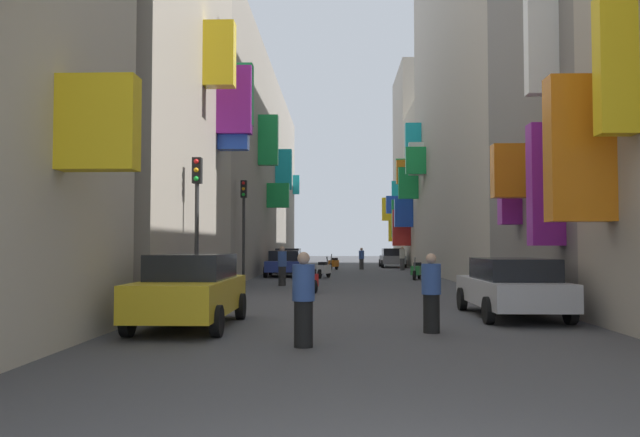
{
  "coord_description": "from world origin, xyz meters",
  "views": [
    {
      "loc": [
        -0.49,
        -3.86,
        1.71
      ],
      "look_at": [
        -1.24,
        21.36,
        2.79
      ],
      "focal_mm": 35.48,
      "sensor_mm": 36.0,
      "label": 1
    }
  ],
  "objects_px": {
    "scooter_white": "(324,269)",
    "traffic_light_near_corner": "(197,204)",
    "parked_car_silver": "(511,286)",
    "pedestrian_mid_street": "(402,258)",
    "pedestrian_far_away": "(304,300)",
    "scooter_orange": "(334,263)",
    "parked_car_yellow": "(191,289)",
    "scooter_red": "(308,280)",
    "parked_car_blue": "(285,263)",
    "parked_car_red": "(288,260)",
    "pedestrian_near_left": "(431,293)",
    "scooter_green": "(417,270)",
    "pedestrian_near_right": "(282,266)",
    "parked_car_grey": "(392,257)",
    "pedestrian_crossing": "(361,259)",
    "traffic_light_far_corner": "(244,214)"
  },
  "relations": [
    {
      "from": "parked_car_silver",
      "to": "pedestrian_mid_street",
      "type": "height_order",
      "value": "pedestrian_mid_street"
    },
    {
      "from": "parked_car_blue",
      "to": "scooter_green",
      "type": "relative_size",
      "value": 2.06
    },
    {
      "from": "traffic_light_far_corner",
      "to": "pedestrian_near_right",
      "type": "bearing_deg",
      "value": -9.22
    },
    {
      "from": "parked_car_grey",
      "to": "scooter_green",
      "type": "relative_size",
      "value": 2.16
    },
    {
      "from": "scooter_white",
      "to": "traffic_light_near_corner",
      "type": "relative_size",
      "value": 0.43
    },
    {
      "from": "parked_car_grey",
      "to": "traffic_light_far_corner",
      "type": "distance_m",
      "value": 24.43
    },
    {
      "from": "pedestrian_mid_street",
      "to": "parked_car_grey",
      "type": "bearing_deg",
      "value": 91.58
    },
    {
      "from": "pedestrian_near_right",
      "to": "scooter_green",
      "type": "bearing_deg",
      "value": 38.95
    },
    {
      "from": "parked_car_silver",
      "to": "pedestrian_crossing",
      "type": "distance_m",
      "value": 30.24
    },
    {
      "from": "scooter_green",
      "to": "pedestrian_near_left",
      "type": "xyz_separation_m",
      "value": [
        -2.13,
        -19.6,
        0.31
      ]
    },
    {
      "from": "pedestrian_far_away",
      "to": "traffic_light_near_corner",
      "type": "distance_m",
      "value": 8.52
    },
    {
      "from": "parked_car_red",
      "to": "pedestrian_mid_street",
      "type": "xyz_separation_m",
      "value": [
        7.64,
        3.53,
        0.05
      ]
    },
    {
      "from": "traffic_light_near_corner",
      "to": "parked_car_silver",
      "type": "bearing_deg",
      "value": -19.0
    },
    {
      "from": "parked_car_grey",
      "to": "pedestrian_mid_street",
      "type": "bearing_deg",
      "value": -88.42
    },
    {
      "from": "parked_car_grey",
      "to": "pedestrian_mid_street",
      "type": "xyz_separation_m",
      "value": [
        0.17,
        -6.09,
        0.07
      ]
    },
    {
      "from": "pedestrian_crossing",
      "to": "pedestrian_near_left",
      "type": "relative_size",
      "value": 1.0
    },
    {
      "from": "pedestrian_mid_street",
      "to": "pedestrian_far_away",
      "type": "xyz_separation_m",
      "value": [
        -4.99,
        -33.3,
        -0.05
      ]
    },
    {
      "from": "parked_car_blue",
      "to": "parked_car_yellow",
      "type": "bearing_deg",
      "value": -90.3
    },
    {
      "from": "pedestrian_far_away",
      "to": "traffic_light_far_corner",
      "type": "xyz_separation_m",
      "value": [
        -3.53,
        16.54,
        2.28
      ]
    },
    {
      "from": "parked_car_red",
      "to": "pedestrian_near_right",
      "type": "xyz_separation_m",
      "value": [
        0.82,
        -13.51,
        0.04
      ]
    },
    {
      "from": "pedestrian_crossing",
      "to": "traffic_light_near_corner",
      "type": "bearing_deg",
      "value": -101.88
    },
    {
      "from": "parked_car_red",
      "to": "parked_car_blue",
      "type": "relative_size",
      "value": 1.08
    },
    {
      "from": "parked_car_yellow",
      "to": "parked_car_silver",
      "type": "bearing_deg",
      "value": 15.71
    },
    {
      "from": "pedestrian_mid_street",
      "to": "traffic_light_near_corner",
      "type": "bearing_deg",
      "value": -108.23
    },
    {
      "from": "scooter_green",
      "to": "scooter_white",
      "type": "bearing_deg",
      "value": 164.51
    },
    {
      "from": "parked_car_silver",
      "to": "pedestrian_far_away",
      "type": "xyz_separation_m",
      "value": [
        -4.73,
        -4.63,
        0.05
      ]
    },
    {
      "from": "pedestrian_far_away",
      "to": "parked_car_red",
      "type": "bearing_deg",
      "value": 95.08
    },
    {
      "from": "parked_car_silver",
      "to": "pedestrian_crossing",
      "type": "xyz_separation_m",
      "value": [
        -2.51,
        30.13,
        0.03
      ]
    },
    {
      "from": "parked_car_silver",
      "to": "pedestrian_mid_street",
      "type": "distance_m",
      "value": 28.67
    },
    {
      "from": "parked_car_blue",
      "to": "pedestrian_mid_street",
      "type": "bearing_deg",
      "value": 50.35
    },
    {
      "from": "parked_car_blue",
      "to": "parked_car_grey",
      "type": "bearing_deg",
      "value": 64.29
    },
    {
      "from": "scooter_white",
      "to": "parked_car_grey",
      "type": "bearing_deg",
      "value": 73.27
    },
    {
      "from": "scooter_white",
      "to": "scooter_red",
      "type": "bearing_deg",
      "value": -91.99
    },
    {
      "from": "parked_car_yellow",
      "to": "pedestrian_mid_street",
      "type": "xyz_separation_m",
      "value": [
        7.51,
        30.71,
        0.05
      ]
    },
    {
      "from": "parked_car_silver",
      "to": "traffic_light_far_corner",
      "type": "xyz_separation_m",
      "value": [
        -8.26,
        11.91,
        2.33
      ]
    },
    {
      "from": "pedestrian_near_left",
      "to": "traffic_light_far_corner",
      "type": "bearing_deg",
      "value": 111.94
    },
    {
      "from": "pedestrian_far_away",
      "to": "scooter_orange",
      "type": "bearing_deg",
      "value": 89.6
    },
    {
      "from": "pedestrian_crossing",
      "to": "pedestrian_far_away",
      "type": "relative_size",
      "value": 0.97
    },
    {
      "from": "parked_car_blue",
      "to": "pedestrian_crossing",
      "type": "xyz_separation_m",
      "value": [
        4.63,
        10.39,
        0.02
      ]
    },
    {
      "from": "parked_car_silver",
      "to": "traffic_light_near_corner",
      "type": "xyz_separation_m",
      "value": [
        -8.25,
        2.84,
        2.16
      ]
    },
    {
      "from": "scooter_white",
      "to": "pedestrian_near_right",
      "type": "height_order",
      "value": "pedestrian_near_right"
    },
    {
      "from": "parked_car_yellow",
      "to": "traffic_light_near_corner",
      "type": "relative_size",
      "value": 1.01
    },
    {
      "from": "parked_car_red",
      "to": "pedestrian_crossing",
      "type": "xyz_separation_m",
      "value": [
        4.87,
        4.99,
        -0.02
      ]
    },
    {
      "from": "parked_car_red",
      "to": "pedestrian_near_left",
      "type": "xyz_separation_m",
      "value": [
        5.06,
        -27.97,
        -0.03
      ]
    },
    {
      "from": "parked_car_blue",
      "to": "pedestrian_near_right",
      "type": "bearing_deg",
      "value": -85.88
    },
    {
      "from": "pedestrian_near_right",
      "to": "traffic_light_near_corner",
      "type": "xyz_separation_m",
      "value": [
        -1.7,
        -8.79,
        2.06
      ]
    },
    {
      "from": "parked_car_yellow",
      "to": "scooter_red",
      "type": "relative_size",
      "value": 2.48
    },
    {
      "from": "scooter_green",
      "to": "pedestrian_crossing",
      "type": "relative_size",
      "value": 1.22
    },
    {
      "from": "parked_car_red",
      "to": "scooter_red",
      "type": "distance_m",
      "value": 17.34
    },
    {
      "from": "parked_car_blue",
      "to": "pedestrian_mid_street",
      "type": "height_order",
      "value": "pedestrian_mid_street"
    }
  ]
}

